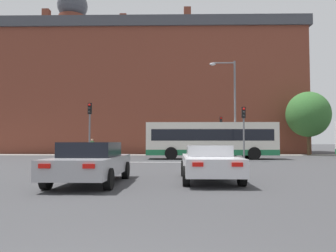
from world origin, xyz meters
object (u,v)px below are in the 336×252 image
at_px(car_saloon_left, 91,162).
at_px(pedestrian_waiting, 92,146).
at_px(traffic_light_near_left, 90,122).
at_px(traffic_light_near_right, 244,125).
at_px(bus_crossing_lead, 211,140).
at_px(car_roadster_right, 209,162).
at_px(street_lamp_junction, 231,100).
at_px(pedestrian_walking_east, 161,146).
at_px(pedestrian_walking_west, 253,146).
at_px(traffic_light_far_right, 221,129).

height_order(car_saloon_left, pedestrian_waiting, pedestrian_waiting).
height_order(traffic_light_near_left, traffic_light_near_right, traffic_light_near_left).
height_order(car_saloon_left, traffic_light_near_right, traffic_light_near_right).
xyz_separation_m(car_saloon_left, bus_crossing_lead, (5.80, 15.88, 0.86)).
bearing_deg(bus_crossing_lead, traffic_light_near_left, -68.10).
relative_size(car_roadster_right, street_lamp_junction, 0.60).
xyz_separation_m(car_saloon_left, pedestrian_waiting, (-5.87, 23.52, 0.29)).
relative_size(car_saloon_left, traffic_light_near_right, 1.24).
distance_m(pedestrian_waiting, pedestrian_walking_east, 7.30).
bearing_deg(car_saloon_left, bus_crossing_lead, 71.13).
bearing_deg(traffic_light_near_right, car_roadster_right, -107.91).
xyz_separation_m(street_lamp_junction, pedestrian_waiting, (-13.33, 7.80, -3.84)).
distance_m(car_roadster_right, traffic_light_near_left, 13.65).
relative_size(street_lamp_junction, pedestrian_walking_east, 4.85).
bearing_deg(pedestrian_walking_west, traffic_light_near_left, 54.79).
xyz_separation_m(car_saloon_left, street_lamp_junction, (7.45, 15.72, 4.13)).
relative_size(street_lamp_junction, pedestrian_waiting, 4.67).
bearing_deg(traffic_light_near_right, street_lamp_junction, 95.86).
relative_size(traffic_light_near_right, pedestrian_walking_east, 2.35).
distance_m(car_roadster_right, pedestrian_waiting, 24.69).
height_order(traffic_light_far_right, pedestrian_waiting, traffic_light_far_right).
bearing_deg(street_lamp_junction, traffic_light_near_right, -84.14).
bearing_deg(traffic_light_near_right, pedestrian_waiting, 141.03).
height_order(street_lamp_junction, pedestrian_waiting, street_lamp_junction).
height_order(car_saloon_left, pedestrian_walking_east, pedestrian_walking_east).
distance_m(traffic_light_near_right, pedestrian_waiting, 17.65).
height_order(car_roadster_right, pedestrian_waiting, pedestrian_waiting).
height_order(traffic_light_far_right, street_lamp_junction, street_lamp_junction).
bearing_deg(traffic_light_near_left, car_roadster_right, -57.21).
bearing_deg(car_roadster_right, pedestrian_waiting, 114.06).
bearing_deg(street_lamp_junction, traffic_light_far_right, 87.90).
distance_m(car_roadster_right, traffic_light_near_right, 12.30).
height_order(traffic_light_near_right, pedestrian_walking_west, traffic_light_near_right).
bearing_deg(pedestrian_waiting, street_lamp_junction, 177.75).
distance_m(car_roadster_right, bus_crossing_lead, 15.09).
relative_size(traffic_light_far_right, pedestrian_walking_west, 2.52).
xyz_separation_m(car_saloon_left, traffic_light_far_right, (7.73, 23.34, 2.00)).
bearing_deg(traffic_light_far_right, bus_crossing_lead, -104.52).
bearing_deg(pedestrian_walking_east, car_roadster_right, -92.12).
height_order(bus_crossing_lead, pedestrian_walking_east, bus_crossing_lead).
bearing_deg(car_saloon_left, pedestrian_walking_east, 87.80).
relative_size(bus_crossing_lead, pedestrian_waiting, 6.06).
height_order(traffic_light_near_left, traffic_light_far_right, traffic_light_near_left).
relative_size(bus_crossing_lead, street_lamp_junction, 1.30).
xyz_separation_m(pedestrian_waiting, pedestrian_walking_west, (17.06, 0.27, -0.08)).
distance_m(car_saloon_left, bus_crossing_lead, 16.93).
bearing_deg(traffic_light_near_right, traffic_light_near_left, -178.83).
relative_size(bus_crossing_lead, traffic_light_near_left, 2.50).
xyz_separation_m(car_roadster_right, bus_crossing_lead, (1.75, 14.96, 0.93)).
bearing_deg(pedestrian_walking_west, bus_crossing_lead, 71.88).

